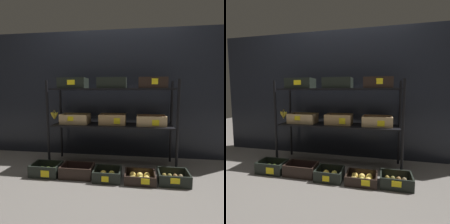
{
  "view_description": "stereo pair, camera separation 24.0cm",
  "coord_description": "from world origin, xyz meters",
  "views": [
    {
      "loc": [
        0.32,
        -2.37,
        0.97
      ],
      "look_at": [
        0.0,
        0.0,
        0.71
      ],
      "focal_mm": 29.41,
      "sensor_mm": 36.0,
      "label": 1
    },
    {
      "loc": [
        0.55,
        -2.33,
        0.97
      ],
      "look_at": [
        0.0,
        0.0,
        0.71
      ],
      "focal_mm": 29.41,
      "sensor_mm": 36.0,
      "label": 2
    }
  ],
  "objects": [
    {
      "name": "display_rack",
      "position": [
        -0.01,
        -0.01,
        0.79
      ],
      "size": [
        1.7,
        0.44,
        1.15
      ],
      "color": "black",
      "rests_on": "ground_plane"
    },
    {
      "name": "crate_ground_apple_gold",
      "position": [
        0.01,
        -0.44,
        0.05
      ],
      "size": [
        0.3,
        0.26,
        0.12
      ],
      "color": "black",
      "rests_on": "ground_plane"
    },
    {
      "name": "ground_plane",
      "position": [
        0.0,
        0.0,
        0.0
      ],
      "size": [
        10.0,
        10.0,
        0.0
      ],
      "primitive_type": "plane",
      "color": "#605B56"
    },
    {
      "name": "crate_ground_kiwi",
      "position": [
        0.72,
        -0.42,
        0.05
      ],
      "size": [
        0.33,
        0.26,
        0.12
      ],
      "color": "black",
      "rests_on": "ground_plane"
    },
    {
      "name": "crate_ground_apple_green",
      "position": [
        -0.72,
        -0.42,
        0.05
      ],
      "size": [
        0.33,
        0.23,
        0.14
      ],
      "color": "black",
      "rests_on": "ground_plane"
    },
    {
      "name": "storefront_wall",
      "position": [
        0.0,
        0.4,
        0.93
      ],
      "size": [
        3.99,
        0.12,
        1.86
      ],
      "primitive_type": "cube",
      "color": "black",
      "rests_on": "ground_plane"
    },
    {
      "name": "crate_ground_right_apple_gold",
      "position": [
        0.36,
        -0.44,
        0.04
      ],
      "size": [
        0.33,
        0.26,
        0.1
      ],
      "color": "black",
      "rests_on": "ground_plane"
    },
    {
      "name": "crate_ground_plum",
      "position": [
        -0.35,
        -0.41,
        0.05
      ],
      "size": [
        0.37,
        0.23,
        0.14
      ],
      "color": "black",
      "rests_on": "ground_plane"
    }
  ]
}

